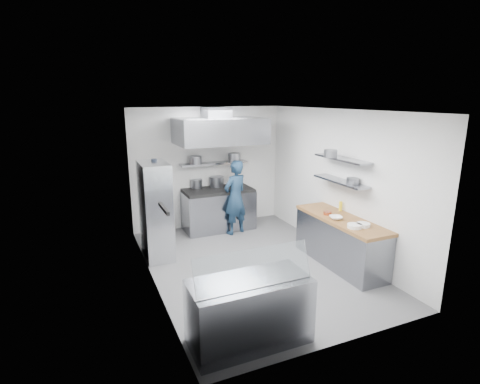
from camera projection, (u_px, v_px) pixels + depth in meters
name	position (u px, v px, depth m)	size (l,w,h in m)	color
floor	(253.00, 265.00, 6.92)	(5.00, 5.00, 0.00)	#49494B
ceiling	(254.00, 110.00, 6.23)	(5.00, 5.00, 0.00)	silver
wall_back	(208.00, 168.00, 8.80)	(3.60, 0.02, 2.80)	white
wall_front	(346.00, 240.00, 4.35)	(3.60, 0.02, 2.80)	white
wall_left	(150.00, 203.00, 5.88)	(5.00, 0.02, 2.80)	white
wall_right	(337.00, 182.00, 7.27)	(5.00, 0.02, 2.80)	white
gas_range	(218.00, 210.00, 8.72)	(1.60, 0.80, 0.90)	gray
cooktop	(218.00, 190.00, 8.60)	(1.57, 0.78, 0.06)	black
stock_pot_left	(196.00, 184.00, 8.69)	(0.26, 0.26, 0.20)	slate
stock_pot_mid	(217.00, 182.00, 8.81)	(0.34, 0.34, 0.24)	slate
over_range_shelf	(214.00, 163.00, 8.67)	(1.60, 0.30, 0.04)	gray
shelf_pot_a	(196.00, 160.00, 8.44)	(0.27, 0.27, 0.18)	slate
shelf_pot_b	(234.00, 158.00, 8.62)	(0.28, 0.28, 0.22)	slate
extractor_hood	(220.00, 131.00, 8.10)	(1.90, 1.15, 0.55)	gray
hood_duct	(216.00, 113.00, 8.21)	(0.55, 0.55, 0.24)	slate
red_firebox	(155.00, 171.00, 8.26)	(0.22, 0.10, 0.26)	#B01B0E
chef	(235.00, 197.00, 8.33)	(0.61, 0.40, 1.68)	#162C43
wire_rack	(156.00, 211.00, 7.07)	(0.50, 0.90, 1.85)	silver
rack_bin_a	(157.00, 219.00, 6.99)	(0.16, 0.20, 0.18)	white
rack_bin_b	(152.00, 189.00, 7.20)	(0.15, 0.19, 0.17)	yellow
rack_jar	(154.00, 164.00, 7.00)	(0.11, 0.11, 0.18)	black
knife_strip	(164.00, 208.00, 5.05)	(0.04, 0.55, 0.05)	black
prep_counter_base	(340.00, 243.00, 6.85)	(0.62, 2.00, 0.84)	gray
prep_counter_top	(342.00, 219.00, 6.74)	(0.65, 2.04, 0.06)	brown
plate_stack_a	(355.00, 226.00, 6.22)	(0.24, 0.24, 0.06)	white
plate_stack_b	(363.00, 225.00, 6.28)	(0.23, 0.23, 0.06)	white
copper_pan	(328.00, 213.00, 6.91)	(0.15, 0.15, 0.06)	#C35C37
squeeze_bottle	(341.00, 206.00, 7.14)	(0.06, 0.06, 0.18)	yellow
mixing_bowl	(336.00, 218.00, 6.65)	(0.23, 0.23, 0.06)	white
wall_shelf_lower	(341.00, 181.00, 6.92)	(0.30, 1.30, 0.04)	gray
wall_shelf_upper	(342.00, 159.00, 6.81)	(0.30, 1.30, 0.04)	gray
shelf_pot_c	(353.00, 181.00, 6.64)	(0.22, 0.22, 0.10)	slate
shelf_pot_d	(331.00, 153.00, 6.84)	(0.25, 0.25, 0.14)	slate
display_case	(249.00, 311.00, 4.65)	(1.50, 0.70, 0.85)	gray
display_glass	(254.00, 268.00, 4.39)	(1.47, 0.02, 0.45)	silver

